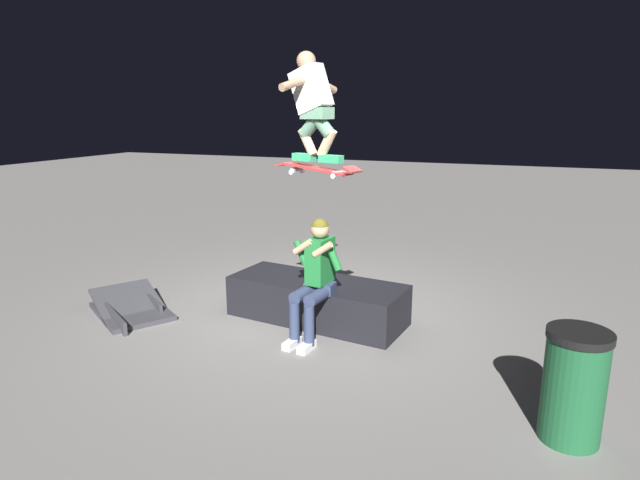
{
  "coord_description": "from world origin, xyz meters",
  "views": [
    {
      "loc": [
        -2.36,
        5.73,
        2.45
      ],
      "look_at": [
        -0.32,
        0.54,
        1.08
      ],
      "focal_mm": 29.9,
      "sensor_mm": 36.0,
      "label": 1
    }
  ],
  "objects_px": {
    "person_sitting_on_ledge": "(315,274)",
    "skateboard": "(317,169)",
    "kicker_ramp": "(132,309)",
    "skater_airborne": "(313,102)",
    "trash_bin": "(574,386)",
    "ledge_box_main": "(317,300)"
  },
  "relations": [
    {
      "from": "skateboard",
      "to": "skater_airborne",
      "type": "bearing_deg",
      "value": -16.27
    },
    {
      "from": "kicker_ramp",
      "to": "trash_bin",
      "type": "bearing_deg",
      "value": 170.04
    },
    {
      "from": "kicker_ramp",
      "to": "trash_bin",
      "type": "height_order",
      "value": "trash_bin"
    },
    {
      "from": "kicker_ramp",
      "to": "skater_airborne",
      "type": "bearing_deg",
      "value": -171.02
    },
    {
      "from": "person_sitting_on_ledge",
      "to": "skateboard",
      "type": "relative_size",
      "value": 1.27
    },
    {
      "from": "skateboard",
      "to": "skater_airborne",
      "type": "xyz_separation_m",
      "value": [
        0.05,
        -0.02,
        0.69
      ]
    },
    {
      "from": "skateboard",
      "to": "kicker_ramp",
      "type": "distance_m",
      "value": 2.96
    },
    {
      "from": "kicker_ramp",
      "to": "trash_bin",
      "type": "xyz_separation_m",
      "value": [
        -4.87,
        0.86,
        0.39
      ]
    },
    {
      "from": "ledge_box_main",
      "to": "skater_airborne",
      "type": "xyz_separation_m",
      "value": [
        -0.08,
        0.3,
        2.29
      ]
    },
    {
      "from": "skateboard",
      "to": "ledge_box_main",
      "type": "bearing_deg",
      "value": -67.5
    },
    {
      "from": "skateboard",
      "to": "kicker_ramp",
      "type": "bearing_deg",
      "value": 8.4
    },
    {
      "from": "skateboard",
      "to": "skater_airborne",
      "type": "relative_size",
      "value": 0.92
    },
    {
      "from": "ledge_box_main",
      "to": "person_sitting_on_ledge",
      "type": "height_order",
      "value": "person_sitting_on_ledge"
    },
    {
      "from": "person_sitting_on_ledge",
      "to": "skateboard",
      "type": "xyz_separation_m",
      "value": [
        0.04,
        -0.16,
        1.11
      ]
    },
    {
      "from": "ledge_box_main",
      "to": "person_sitting_on_ledge",
      "type": "bearing_deg",
      "value": 109.76
    },
    {
      "from": "ledge_box_main",
      "to": "trash_bin",
      "type": "bearing_deg",
      "value": 150.37
    },
    {
      "from": "kicker_ramp",
      "to": "trash_bin",
      "type": "distance_m",
      "value": 4.96
    },
    {
      "from": "ledge_box_main",
      "to": "trash_bin",
      "type": "height_order",
      "value": "trash_bin"
    },
    {
      "from": "person_sitting_on_ledge",
      "to": "trash_bin",
      "type": "distance_m",
      "value": 2.72
    },
    {
      "from": "kicker_ramp",
      "to": "ledge_box_main",
      "type": "bearing_deg",
      "value": -163.19
    },
    {
      "from": "skater_airborne",
      "to": "person_sitting_on_ledge",
      "type": "bearing_deg",
      "value": 118.22
    },
    {
      "from": "ledge_box_main",
      "to": "trash_bin",
      "type": "distance_m",
      "value": 3.08
    }
  ]
}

